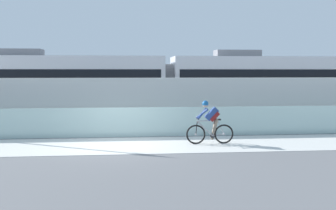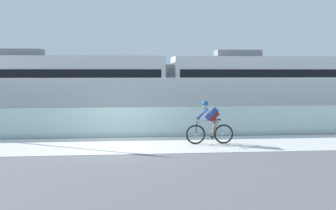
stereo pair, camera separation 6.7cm
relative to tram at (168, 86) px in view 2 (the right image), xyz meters
The scene contains 8 objects.
ground_plane 7.53m from the tram, 109.89° to the right, with size 200.00×200.00×0.00m, color slate.
bike_path_deck 7.52m from the tram, 109.89° to the right, with size 32.00×3.20×0.01m, color silver.
glass_parapet 5.73m from the tram, 116.36° to the right, with size 32.00×0.05×1.20m, color silver.
concrete_barrier_wall 4.11m from the tram, 127.75° to the right, with size 32.00×0.36×2.37m, color silver.
tram_rail_near 3.20m from the tram, 163.85° to the right, with size 32.00×0.08×0.01m, color #595654.
tram_rail_far 3.20m from the tram, 163.85° to the left, with size 32.00×0.08×0.01m, color #595654.
tram is the anchor object (origin of this frame).
cyclist_on_bike 7.00m from the tram, 82.44° to the right, with size 1.77×0.58×1.61m.
Camera 2 is at (0.53, -14.04, 2.68)m, focal length 41.81 mm.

